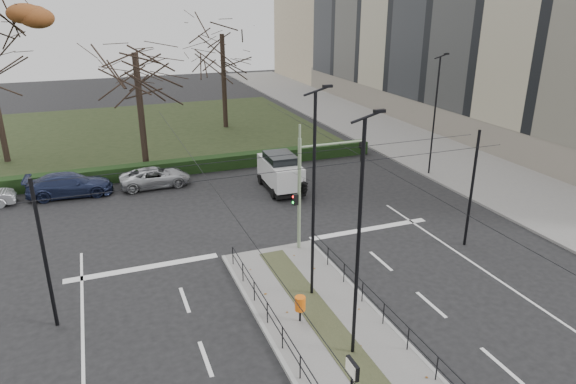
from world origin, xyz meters
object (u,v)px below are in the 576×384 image
at_px(traffic_light, 306,185).
at_px(bare_tree_center, 222,41).
at_px(streetlamp_sidewalk, 435,115).
at_px(info_panel, 352,376).
at_px(streetlamp_median_near, 359,240).
at_px(parked_car_third, 70,185).
at_px(litter_bin, 300,304).
at_px(bare_tree_near, 136,62).
at_px(white_van, 280,171).
at_px(parked_car_fourth, 155,177).
at_px(streetlamp_median_far, 314,195).

relative_size(traffic_light, bare_tree_center, 0.49).
bearing_deg(streetlamp_sidewalk, info_panel, -130.71).
height_order(streetlamp_median_near, bare_tree_center, bare_tree_center).
bearing_deg(parked_car_third, litter_bin, -151.26).
bearing_deg(bare_tree_near, info_panel, -84.36).
bearing_deg(info_panel, white_van, 75.39).
xyz_separation_m(parked_car_fourth, bare_tree_center, (8.56, 14.47, 7.47)).
relative_size(streetlamp_median_near, streetlamp_median_far, 0.99).
xyz_separation_m(info_panel, bare_tree_center, (6.12, 37.66, 6.12)).
height_order(white_van, bare_tree_near, bare_tree_near).
relative_size(litter_bin, parked_car_fourth, 0.23).
distance_m(litter_bin, streetlamp_median_near, 4.44).
height_order(litter_bin, streetlamp_median_near, streetlamp_median_near).
bearing_deg(traffic_light, white_van, 77.91).
relative_size(traffic_light, white_van, 1.22).
height_order(traffic_light, streetlamp_median_far, streetlamp_median_far).
bearing_deg(bare_tree_center, traffic_light, -96.07).
distance_m(streetlamp_median_near, streetlamp_sidewalk, 21.19).
height_order(streetlamp_median_far, white_van, streetlamp_median_far).
bearing_deg(litter_bin, bare_tree_near, 98.81).
xyz_separation_m(traffic_light, streetlamp_median_far, (-1.40, -4.13, 1.16)).
bearing_deg(streetlamp_median_far, traffic_light, 71.26).
bearing_deg(traffic_light, info_panel, -106.48).
height_order(litter_bin, info_panel, info_panel).
height_order(parked_car_fourth, bare_tree_center, bare_tree_center).
height_order(parked_car_third, white_van, white_van).
relative_size(streetlamp_median_far, bare_tree_near, 0.79).
relative_size(parked_car_fourth, bare_tree_center, 0.40).
relative_size(streetlamp_median_far, parked_car_fourth, 1.90).
distance_m(streetlamp_median_near, bare_tree_near, 24.35).
bearing_deg(parked_car_fourth, info_panel, -175.60).
bearing_deg(info_panel, bare_tree_near, 95.64).
distance_m(info_panel, bare_tree_near, 27.48).
bearing_deg(bare_tree_center, streetlamp_median_near, -97.25).
relative_size(traffic_light, streetlamp_sidewalk, 0.68).
distance_m(streetlamp_sidewalk, parked_car_fourth, 19.38).
height_order(litter_bin, parked_car_fourth, parked_car_fourth).
bearing_deg(streetlamp_median_near, parked_car_third, 114.90).
height_order(streetlamp_sidewalk, parked_car_third, streetlamp_sidewalk).
bearing_deg(streetlamp_median_near, white_van, 78.42).
height_order(streetlamp_median_far, bare_tree_near, bare_tree_near).
bearing_deg(parked_car_fourth, traffic_light, -156.06).
bearing_deg(streetlamp_median_far, bare_tree_center, 82.16).
bearing_deg(bare_tree_near, streetlamp_median_near, -79.61).
bearing_deg(streetlamp_sidewalk, parked_car_third, 168.80).
distance_m(traffic_light, parked_car_fourth, 13.61).
distance_m(streetlamp_median_far, bare_tree_near, 20.46).
xyz_separation_m(parked_car_third, white_van, (12.85, -3.69, 0.51)).
distance_m(white_van, bare_tree_center, 19.30).
height_order(info_panel, bare_tree_center, bare_tree_center).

